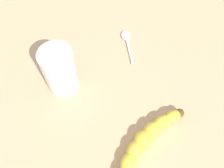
# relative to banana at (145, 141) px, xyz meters

# --- Properties ---
(wooden_tabletop) EXTENTS (1.20, 1.20, 0.03)m
(wooden_tabletop) POSITION_rel_banana_xyz_m (0.02, -0.09, -0.03)
(wooden_tabletop) COLOR tan
(wooden_tabletop) RESTS_ON ground
(banana) EXTENTS (0.21, 0.07, 0.03)m
(banana) POSITION_rel_banana_xyz_m (0.00, 0.00, 0.00)
(banana) COLOR yellow
(banana) RESTS_ON wooden_tabletop
(smoothie_glass) EXTENTS (0.07, 0.07, 0.12)m
(smoothie_glass) POSITION_rel_banana_xyz_m (-0.02, -0.23, 0.04)
(smoothie_glass) COLOR silver
(smoothie_glass) RESTS_ON wooden_tabletop
(teaspoon) EXTENTS (0.09, 0.09, 0.01)m
(teaspoon) POSITION_rel_banana_xyz_m (-0.22, -0.18, -0.01)
(teaspoon) COLOR silver
(teaspoon) RESTS_ON wooden_tabletop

